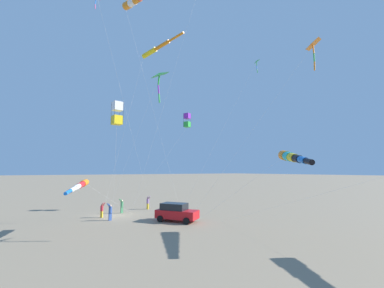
{
  "coord_description": "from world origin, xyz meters",
  "views": [
    {
      "loc": [
        -8.08,
        -29.12,
        5.25
      ],
      "look_at": [
        4.17,
        -10.16,
        7.75
      ],
      "focal_mm": 22.42,
      "sensor_mm": 36.0,
      "label": 1
    }
  ],
  "objects": [
    {
      "name": "ground_plane",
      "position": [
        0.0,
        0.0,
        0.0
      ],
      "size": [
        600.0,
        600.0,
        0.0
      ],
      "primitive_type": "plane",
      "color": "gray"
    },
    {
      "name": "kite_delta_red_high_left",
      "position": [
        11.62,
        -18.1,
        16.22
      ],
      "size": [
        5.4,
        13.79,
        16.72
      ],
      "color": "orange",
      "rests_on": "ground_plane"
    },
    {
      "name": "kite_delta_small_distant",
      "position": [
        12.24,
        -11.12,
        17.45
      ],
      "size": [
        6.7,
        7.21,
        17.89
      ],
      "color": "green",
      "rests_on": "ground_plane"
    },
    {
      "name": "person_bystander_far",
      "position": [
        -1.26,
        -2.61,
        0.98
      ],
      "size": [
        0.59,
        0.48,
        1.8
      ],
      "color": "#335199",
      "rests_on": "ground_plane"
    },
    {
      "name": "kite_delta_rainbow_low_near",
      "position": [
        2.44,
        -6.23,
        15.5
      ],
      "size": [
        3.61,
        10.17,
        16.06
      ],
      "color": "green",
      "rests_on": "ground_plane"
    },
    {
      "name": "kite_box_long_streamer_right",
      "position": [
        9.56,
        -0.56,
        12.36
      ],
      "size": [
        7.49,
        3.92,
        13.36
      ],
      "color": "purple",
      "rests_on": "ground_plane"
    },
    {
      "name": "kite_windsock_long_streamer_left",
      "position": [
        -4.93,
        -6.75,
        3.98
      ],
      "size": [
        8.4,
        10.26,
        4.46
      ],
      "color": "orange",
      "rests_on": "ground_plane"
    },
    {
      "name": "kite_delta_blue_topmost",
      "position": [
        -4.61,
        -8.99,
        19.65
      ],
      "size": [
        10.98,
        12.61,
        20.12
      ],
      "color": "#EF4C93",
      "rests_on": "ground_plane"
    },
    {
      "name": "kite_windsock_green_low_center",
      "position": [
        9.31,
        -17.13,
        6.33
      ],
      "size": [
        6.93,
        10.82,
        7.07
      ],
      "color": "orange",
      "rests_on": "ground_plane"
    },
    {
      "name": "kite_windsock_orange_high_right",
      "position": [
        -1.28,
        -8.95,
        20.95
      ],
      "size": [
        8.85,
        8.89,
        21.82
      ],
      "color": "orange",
      "rests_on": "ground_plane"
    },
    {
      "name": "person_child_green_jacket",
      "position": [
        -1.64,
        -0.47,
        0.91
      ],
      "size": [
        0.57,
        0.6,
        1.66
      ],
      "color": "gold",
      "rests_on": "ground_plane"
    },
    {
      "name": "kite_box_purple_drifting",
      "position": [
        -2.4,
        -8.16,
        10.27
      ],
      "size": [
        2.48,
        8.13,
        11.28
      ],
      "color": "white",
      "rests_on": "ground_plane"
    },
    {
      "name": "cooler_box",
      "position": [
        7.0,
        -6.63,
        0.21
      ],
      "size": [
        0.62,
        0.42,
        0.42
      ],
      "color": "#1EB7C6",
      "rests_on": "ground_plane"
    },
    {
      "name": "kite_windsock_striped_overhead",
      "position": [
        1.71,
        -7.0,
        17.95
      ],
      "size": [
        4.41,
        11.08,
        18.38
      ],
      "color": "yellow",
      "rests_on": "ground_plane"
    },
    {
      "name": "parked_car",
      "position": [
        4.4,
        -6.78,
        0.95
      ],
      "size": [
        3.97,
        4.59,
        1.85
      ],
      "color": "red",
      "rests_on": "ground_plane"
    },
    {
      "name": "person_adult_flyer",
      "position": [
        1.08,
        1.12,
        0.97
      ],
      "size": [
        0.6,
        0.5,
        1.77
      ],
      "color": "#3D7F51",
      "rests_on": "ground_plane"
    },
    {
      "name": "person_child_grey_jacket",
      "position": [
        4.98,
        2.23,
        0.97
      ],
      "size": [
        0.52,
        0.61,
        1.78
      ],
      "color": "gold",
      "rests_on": "ground_plane"
    }
  ]
}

